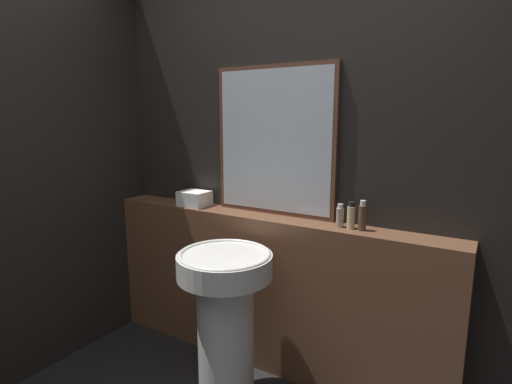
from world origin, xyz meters
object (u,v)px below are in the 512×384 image
Objects in this scene: mirror at (274,141)px; lotion_bottle at (362,217)px; towel_stack at (195,198)px; conditioner_bottle at (351,216)px; shampoo_bottle at (340,216)px; pedestal_sink at (225,313)px.

mirror is 5.54× the size of lotion_bottle.
conditioner_bottle reaches higher than towel_stack.
shampoo_bottle is (1.02, 0.00, 0.01)m from towel_stack.
mirror is 0.69m from towel_stack.
shampoo_bottle is (0.46, -0.08, -0.39)m from mirror.
towel_stack is at bearing -171.71° from mirror.
pedestal_sink is 0.90m from lotion_bottle.
pedestal_sink is 5.86× the size of conditioner_bottle.
conditioner_bottle is 0.06m from lotion_bottle.
conditioner_bottle is at bearing 38.13° from pedestal_sink.
shampoo_bottle is 0.88× the size of conditioner_bottle.
lotion_bottle reaches higher than conditioner_bottle.
towel_stack is 1.14m from lotion_bottle.
pedestal_sink is 0.96× the size of mirror.
mirror is 0.60m from shampoo_bottle.
shampoo_bottle is at bearing 0.00° from towel_stack.
lotion_bottle reaches higher than pedestal_sink.
towel_stack is 1.02m from shampoo_bottle.
mirror reaches higher than towel_stack.
conditioner_bottle reaches higher than pedestal_sink.
pedestal_sink is 4.47× the size of towel_stack.
lotion_bottle is at bearing -8.09° from mirror.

